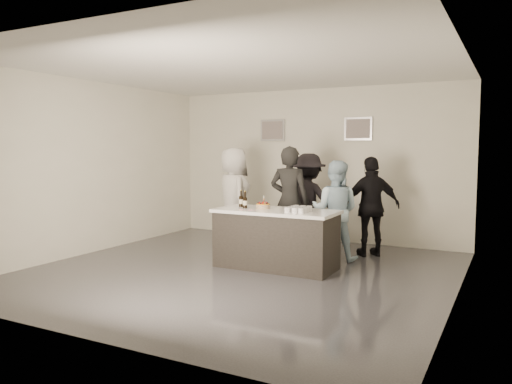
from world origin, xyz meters
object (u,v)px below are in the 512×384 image
beer_bottle_a (241,199)px  person_guest_back (308,201)px  person_main_blue (335,210)px  person_guest_right (372,207)px  bar_counter (276,239)px  person_main_black (289,201)px  person_guest_left (234,198)px  cake (263,206)px  beer_bottle_b (245,200)px

beer_bottle_a → person_guest_back: size_ratio=0.15×
person_main_blue → person_guest_right: person_guest_right is taller
person_guest_right → person_guest_back: 1.19m
beer_bottle_a → person_main_blue: person_main_blue is taller
bar_counter → person_main_black: size_ratio=1.00×
person_guest_left → cake: bearing=178.9°
person_main_black → cake: bearing=82.0°
beer_bottle_a → beer_bottle_b: bearing=-43.1°
beer_bottle_b → person_guest_left: person_guest_left is taller
person_guest_back → person_guest_right: bearing=175.5°
person_guest_back → person_main_black: bearing=85.8°
beer_bottle_a → beer_bottle_b: same height
beer_bottle_b → person_guest_back: bearing=77.2°
bar_counter → beer_bottle_a: 0.88m
cake → beer_bottle_b: bearing=-164.4°
bar_counter → person_guest_back: 1.68m
person_guest_right → person_guest_back: bearing=-40.9°
bar_counter → person_guest_left: 1.81m
beer_bottle_a → person_main_black: bearing=60.1°
beer_bottle_a → person_main_black: person_main_black is taller
person_main_blue → person_guest_back: person_guest_back is taller
person_guest_left → person_guest_back: bearing=-114.5°
beer_bottle_b → person_guest_back: size_ratio=0.15×
cake → beer_bottle_a: size_ratio=0.82×
beer_bottle_a → person_guest_right: size_ratio=0.15×
cake → beer_bottle_b: beer_bottle_b is taller
bar_counter → beer_bottle_b: bearing=-172.0°
beer_bottle_b → person_main_black: size_ratio=0.14×
beer_bottle_a → person_guest_left: 1.25m
cake → person_guest_left: person_guest_left is taller
beer_bottle_a → person_guest_right: 2.26m
person_guest_right → cake: bearing=13.4°
beer_bottle_b → person_main_blue: 1.54m
cake → person_guest_back: person_guest_back is taller
beer_bottle_b → person_guest_left: bearing=127.0°
cake → person_main_black: (0.05, 0.90, -0.00)m
person_main_blue → bar_counter: bearing=51.0°
person_main_black → beer_bottle_b: bearing=66.8°
beer_bottle_a → person_guest_right: (1.73, 1.45, -0.18)m
cake → person_guest_back: size_ratio=0.12×
person_main_blue → person_guest_back: (-0.73, 0.66, 0.05)m
person_guest_left → person_guest_back: person_guest_left is taller
person_guest_left → person_guest_back: (1.25, 0.54, -0.06)m
bar_counter → person_main_black: person_main_black is taller
person_main_black → person_guest_back: size_ratio=1.07×
cake → person_main_blue: (0.84, 0.96, -0.12)m
cake → person_main_blue: person_main_blue is taller
beer_bottle_b → person_main_black: person_main_black is taller
bar_counter → cake: cake is taller
cake → person_main_blue: bearing=48.9°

